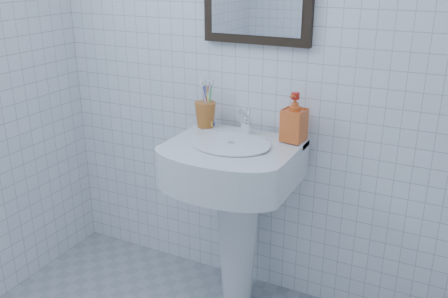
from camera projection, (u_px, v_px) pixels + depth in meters
The scene contains 5 objects.
wall_back at pixel (264, 42), 2.20m from camera, with size 2.20×0.02×2.50m, color white.
washbasin at pixel (236, 197), 2.27m from camera, with size 0.56×0.41×0.86m.
faucet at pixel (246, 123), 2.24m from camera, with size 0.05×0.12×0.13m.
toothbrush_cup at pixel (205, 115), 2.34m from camera, with size 0.10×0.10×0.12m, color #B36024, non-canonical shape.
soap_dispenser at pixel (294, 117), 2.14m from camera, with size 0.09×0.10×0.21m, color #BA3912.
Camera 1 is at (0.84, -0.87, 1.58)m, focal length 40.00 mm.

